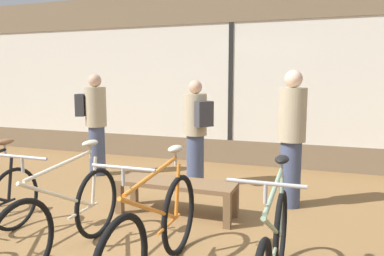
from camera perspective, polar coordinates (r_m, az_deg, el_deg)
ground_plane at (r=3.68m, az=-9.83°, el=-18.52°), size 24.00×24.00×0.00m
shop_back_wall at (r=6.97m, az=5.96°, el=7.87°), size 12.00×0.08×3.20m
bicycle_center_left at (r=3.60m, az=-18.72°, el=-12.60°), size 0.46×1.72×1.04m
bicycle_center_right at (r=3.08m, az=-5.58°, el=-15.57°), size 0.46×1.78×1.05m
bicycle_right at (r=2.87m, az=12.24°, el=-17.95°), size 0.46×1.69×1.03m
display_bench at (r=4.44m, az=-2.37°, el=-9.00°), size 1.40×0.44×0.41m
customer_near_rack at (r=5.52m, az=0.61°, el=-0.30°), size 0.55×0.53×1.57m
customer_by_window at (r=6.35m, az=-14.56°, el=1.00°), size 0.55×0.45×1.67m
customer_mid_floor at (r=4.78m, az=14.93°, el=-1.19°), size 0.35×0.35×1.71m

